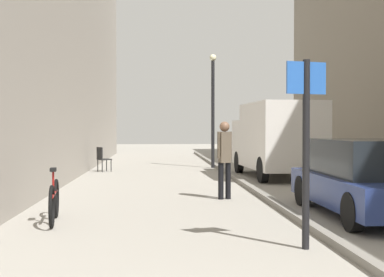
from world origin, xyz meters
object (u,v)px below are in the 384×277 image
at_px(pedestrian_main_foreground, 225,154).
at_px(delivery_van, 276,138).
at_px(parked_car, 367,179).
at_px(street_sign_post, 306,137).
at_px(lamp_post, 213,103).
at_px(cafe_chair_near_window, 102,157).
at_px(bicycle_leaning, 54,201).

xyz_separation_m(pedestrian_main_foreground, delivery_van, (2.45, 5.29, 0.28)).
relative_size(delivery_van, parked_car, 1.25).
height_order(street_sign_post, lamp_post, lamp_post).
relative_size(pedestrian_main_foreground, delivery_van, 0.35).
bearing_deg(delivery_van, pedestrian_main_foreground, -117.45).
bearing_deg(cafe_chair_near_window, lamp_post, 77.92).
relative_size(parked_car, lamp_post, 0.88).
bearing_deg(cafe_chair_near_window, pedestrian_main_foreground, -7.87).
distance_m(delivery_van, bicycle_leaning, 10.03).
bearing_deg(lamp_post, cafe_chair_near_window, -159.33).
bearing_deg(pedestrian_main_foreground, cafe_chair_near_window, -80.05).
relative_size(delivery_van, bicycle_leaning, 2.98).
bearing_deg(lamp_post, pedestrian_main_foreground, -94.51).
bearing_deg(street_sign_post, lamp_post, -105.82).
bearing_deg(pedestrian_main_foreground, parked_car, 118.21).
bearing_deg(cafe_chair_near_window, bicycle_leaning, -31.20).
bearing_deg(delivery_van, cafe_chair_near_window, 154.19).
bearing_deg(delivery_van, street_sign_post, -103.45).
distance_m(lamp_post, cafe_chair_near_window, 5.21).
bearing_deg(bicycle_leaning, pedestrian_main_foreground, 32.80).
xyz_separation_m(pedestrian_main_foreground, bicycle_leaning, (-3.38, -2.81, -0.67)).
bearing_deg(street_sign_post, bicycle_leaning, -44.95).
bearing_deg(lamp_post, bicycle_leaning, -108.45).
xyz_separation_m(pedestrian_main_foreground, cafe_chair_near_window, (-3.67, 7.92, -0.50)).
relative_size(pedestrian_main_foreground, lamp_post, 0.38).
distance_m(parked_car, street_sign_post, 3.27).
xyz_separation_m(parked_car, lamp_post, (-1.62, 12.12, 2.01)).
bearing_deg(bicycle_leaning, lamp_post, 64.62).
height_order(pedestrian_main_foreground, parked_car, pedestrian_main_foreground).
bearing_deg(pedestrian_main_foreground, lamp_post, -109.43).
xyz_separation_m(delivery_van, street_sign_post, (-1.99, -10.35, 0.21)).
height_order(parked_car, cafe_chair_near_window, parked_car).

